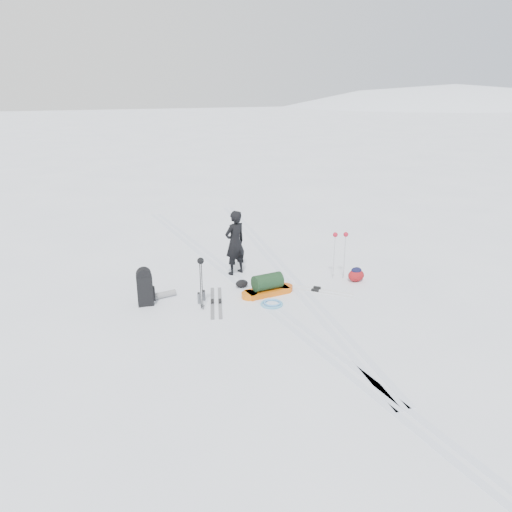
# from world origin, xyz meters

# --- Properties ---
(ground) EXTENTS (200.00, 200.00, 0.00)m
(ground) POSITION_xyz_m (0.00, 0.00, 0.00)
(ground) COLOR white
(ground) RESTS_ON ground
(snow_hill_backdrop) EXTENTS (359.50, 192.00, 162.45)m
(snow_hill_backdrop) POSITION_xyz_m (62.69, 84.02, -69.02)
(snow_hill_backdrop) COLOR white
(snow_hill_backdrop) RESTS_ON ground
(ski_tracks) EXTENTS (3.38, 17.97, 0.01)m
(ski_tracks) POSITION_xyz_m (0.61, 0.88, 0.00)
(ski_tracks) COLOR silver
(ski_tracks) RESTS_ON ground
(skier) EXTENTS (0.73, 0.60, 1.73)m
(skier) POSITION_xyz_m (0.03, 1.70, 0.87)
(skier) COLOR black
(skier) RESTS_ON ground
(pulk_sled) EXTENTS (1.39, 0.54, 0.52)m
(pulk_sled) POSITION_xyz_m (0.26, 0.08, 0.20)
(pulk_sled) COLOR #D75D0C
(pulk_sled) RESTS_ON ground
(expedition_rucksack) EXTENTS (0.96, 0.51, 0.90)m
(expedition_rucksack) POSITION_xyz_m (-2.51, 0.62, 0.41)
(expedition_rucksack) COLOR black
(expedition_rucksack) RESTS_ON ground
(ski_poles_black) EXTENTS (0.15, 0.18, 1.23)m
(ski_poles_black) POSITION_xyz_m (-1.44, -0.13, 1.01)
(ski_poles_black) COLOR black
(ski_poles_black) RESTS_ON ground
(ski_poles_silver) EXTENTS (0.39, 0.21, 1.26)m
(ski_poles_silver) POSITION_xyz_m (2.41, 0.34, 1.05)
(ski_poles_silver) COLOR silver
(ski_poles_silver) RESTS_ON ground
(touring_skis_grey) EXTENTS (0.78, 1.76, 0.06)m
(touring_skis_grey) POSITION_xyz_m (-1.04, 0.08, 0.01)
(touring_skis_grey) COLOR gray
(touring_skis_grey) RESTS_ON ground
(touring_skis_white) EXTENTS (1.47, 1.49, 0.07)m
(touring_skis_white) POSITION_xyz_m (1.47, -0.17, 0.01)
(touring_skis_white) COLOR silver
(touring_skis_white) RESTS_ON ground
(rope_coil) EXTENTS (0.64, 0.64, 0.06)m
(rope_coil) POSITION_xyz_m (0.11, -0.52, 0.03)
(rope_coil) COLOR #53A3CB
(rope_coil) RESTS_ON ground
(small_daypack) EXTENTS (0.47, 0.38, 0.38)m
(small_daypack) POSITION_xyz_m (2.72, -0.01, 0.18)
(small_daypack) COLOR maroon
(small_daypack) RESTS_ON ground
(thermos_pair) EXTENTS (0.23, 0.21, 0.28)m
(thermos_pair) POSITION_xyz_m (-1.35, 0.25, 0.13)
(thermos_pair) COLOR slate
(thermos_pair) RESTS_ON ground
(stuff_sack) EXTENTS (0.37, 0.32, 0.20)m
(stuff_sack) POSITION_xyz_m (-0.16, 0.72, 0.10)
(stuff_sack) COLOR black
(stuff_sack) RESTS_ON ground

